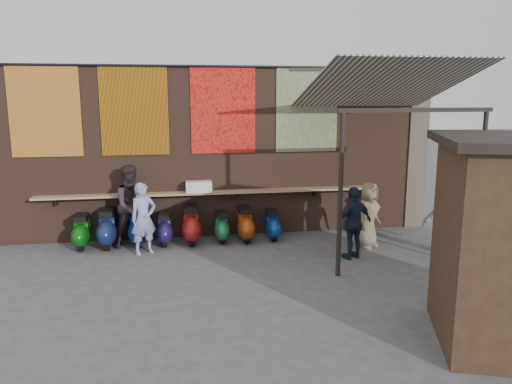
# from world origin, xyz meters

# --- Properties ---
(ground) EXTENTS (70.00, 70.00, 0.00)m
(ground) POSITION_xyz_m (0.00, 0.00, 0.00)
(ground) COLOR #474749
(ground) RESTS_ON ground
(brick_wall) EXTENTS (10.00, 0.40, 4.00)m
(brick_wall) POSITION_xyz_m (0.00, 2.70, 2.00)
(brick_wall) COLOR brown
(brick_wall) RESTS_ON ground
(pier_right) EXTENTS (0.50, 0.50, 4.00)m
(pier_right) POSITION_xyz_m (5.20, 2.70, 2.00)
(pier_right) COLOR #4C4238
(pier_right) RESTS_ON ground
(eating_counter) EXTENTS (8.00, 0.32, 0.05)m
(eating_counter) POSITION_xyz_m (0.00, 2.33, 1.10)
(eating_counter) COLOR #9E7A51
(eating_counter) RESTS_ON brick_wall
(shelf_box) EXTENTS (0.59, 0.31, 0.25)m
(shelf_box) POSITION_xyz_m (-0.31, 2.30, 1.25)
(shelf_box) COLOR white
(shelf_box) RESTS_ON eating_counter
(tapestry_redgold) EXTENTS (1.50, 0.02, 2.00)m
(tapestry_redgold) POSITION_xyz_m (-3.60, 2.48, 3.00)
(tapestry_redgold) COLOR maroon
(tapestry_redgold) RESTS_ON brick_wall
(tapestry_sun) EXTENTS (1.50, 0.02, 2.00)m
(tapestry_sun) POSITION_xyz_m (-1.70, 2.48, 3.00)
(tapestry_sun) COLOR orange
(tapestry_sun) RESTS_ON brick_wall
(tapestry_orange) EXTENTS (1.50, 0.02, 2.00)m
(tapestry_orange) POSITION_xyz_m (0.30, 2.48, 3.00)
(tapestry_orange) COLOR red
(tapestry_orange) RESTS_ON brick_wall
(tapestry_multi) EXTENTS (1.50, 0.02, 2.00)m
(tapestry_multi) POSITION_xyz_m (2.30, 2.48, 3.00)
(tapestry_multi) COLOR navy
(tapestry_multi) RESTS_ON brick_wall
(hang_rail) EXTENTS (9.50, 0.06, 0.06)m
(hang_rail) POSITION_xyz_m (0.00, 2.47, 3.98)
(hang_rail) COLOR black
(hang_rail) RESTS_ON brick_wall
(scooter_stool_0) EXTENTS (0.35, 0.78, 0.74)m
(scooter_stool_0) POSITION_xyz_m (-2.93, 2.03, 0.37)
(scooter_stool_0) COLOR #0D5B13
(scooter_stool_0) RESTS_ON ground
(scooter_stool_1) EXTENTS (0.40, 0.88, 0.84)m
(scooter_stool_1) POSITION_xyz_m (-2.37, 2.02, 0.42)
(scooter_stool_1) COLOR navy
(scooter_stool_1) RESTS_ON ground
(scooter_stool_2) EXTENTS (0.38, 0.85, 0.80)m
(scooter_stool_2) POSITION_xyz_m (-1.71, 2.05, 0.40)
(scooter_stool_2) COLOR navy
(scooter_stool_2) RESTS_ON ground
(scooter_stool_3) EXTENTS (0.34, 0.75, 0.71)m
(scooter_stool_3) POSITION_xyz_m (-1.12, 2.01, 0.36)
(scooter_stool_3) COLOR #1E164F
(scooter_stool_3) RESTS_ON ground
(scooter_stool_4) EXTENTS (0.40, 0.88, 0.84)m
(scooter_stool_4) POSITION_xyz_m (-0.52, 2.01, 0.42)
(scooter_stool_4) COLOR #A11915
(scooter_stool_4) RESTS_ON ground
(scooter_stool_5) EXTENTS (0.32, 0.71, 0.67)m
(scooter_stool_5) POSITION_xyz_m (0.17, 2.01, 0.33)
(scooter_stool_5) COLOR #1B6E40
(scooter_stool_5) RESTS_ON ground
(scooter_stool_6) EXTENTS (0.37, 0.82, 0.78)m
(scooter_stool_6) POSITION_xyz_m (0.72, 1.98, 0.39)
(scooter_stool_6) COLOR #91370D
(scooter_stool_6) RESTS_ON ground
(scooter_stool_7) EXTENTS (0.32, 0.71, 0.67)m
(scooter_stool_7) POSITION_xyz_m (1.37, 2.00, 0.34)
(scooter_stool_7) COLOR navy
(scooter_stool_7) RESTS_ON ground
(diner_left) EXTENTS (0.66, 0.57, 1.54)m
(diner_left) POSITION_xyz_m (-1.54, 1.40, 0.77)
(diner_left) COLOR #929BD5
(diner_left) RESTS_ON ground
(diner_right) EXTENTS (1.12, 1.04, 1.84)m
(diner_right) POSITION_xyz_m (-1.80, 2.00, 0.92)
(diner_right) COLOR #2E2429
(diner_right) RESTS_ON ground
(shopper_navy) EXTENTS (0.96, 0.67, 1.52)m
(shopper_navy) POSITION_xyz_m (2.74, 0.32, 0.76)
(shopper_navy) COLOR #162232
(shopper_navy) RESTS_ON ground
(shopper_grey) EXTENTS (1.29, 0.98, 1.77)m
(shopper_grey) POSITION_xyz_m (4.90, 0.31, 0.88)
(shopper_grey) COLOR slate
(shopper_grey) RESTS_ON ground
(shopper_tan) EXTENTS (0.85, 0.80, 1.46)m
(shopper_tan) POSITION_xyz_m (3.34, 1.02, 0.73)
(shopper_tan) COLOR #837553
(shopper_tan) RESTS_ON ground
(awning_canvas) EXTENTS (3.20, 3.28, 0.97)m
(awning_canvas) POSITION_xyz_m (3.50, 0.90, 3.55)
(awning_canvas) COLOR beige
(awning_canvas) RESTS_ON brick_wall
(awning_ledger) EXTENTS (3.30, 0.08, 0.12)m
(awning_ledger) POSITION_xyz_m (3.50, 2.49, 3.95)
(awning_ledger) COLOR #33261C
(awning_ledger) RESTS_ON brick_wall
(awning_header) EXTENTS (3.00, 0.08, 0.08)m
(awning_header) POSITION_xyz_m (3.50, -0.60, 3.08)
(awning_header) COLOR black
(awning_header) RESTS_ON awning_post_left
(awning_post_left) EXTENTS (0.09, 0.09, 3.10)m
(awning_post_left) POSITION_xyz_m (2.10, -0.60, 1.55)
(awning_post_left) COLOR black
(awning_post_left) RESTS_ON ground
(awning_post_right) EXTENTS (0.09, 0.09, 3.10)m
(awning_post_right) POSITION_xyz_m (4.90, -0.60, 1.55)
(awning_post_right) COLOR black
(awning_post_right) RESTS_ON ground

